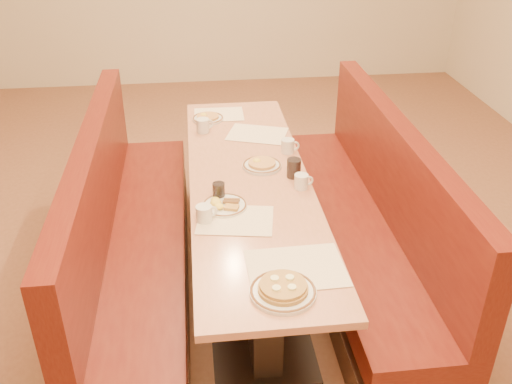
{
  "coord_description": "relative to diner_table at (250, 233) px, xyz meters",
  "views": [
    {
      "loc": [
        -0.3,
        -2.92,
        2.35
      ],
      "look_at": [
        0.0,
        -0.33,
        0.85
      ],
      "focal_mm": 40.0,
      "sensor_mm": 36.0,
      "label": 1
    }
  ],
  "objects": [
    {
      "name": "pancake_plate",
      "position": [
        0.03,
        -1.04,
        0.4
      ],
      "size": [
        0.29,
        0.29,
        0.07
      ],
      "rotation": [
        0.0,
        0.0,
        0.32
      ],
      "color": "silver",
      "rests_on": "diner_table"
    },
    {
      "name": "extra_plate_far",
      "position": [
        -0.2,
        0.93,
        0.39
      ],
      "size": [
        0.22,
        0.22,
        0.05
      ],
      "rotation": [
        0.0,
        0.0,
        0.27
      ],
      "color": "silver",
      "rests_on": "diner_table"
    },
    {
      "name": "soda_tumbler_mid",
      "position": [
        0.26,
        0.0,
        0.43
      ],
      "size": [
        0.08,
        0.08,
        0.11
      ],
      "color": "black",
      "rests_on": "diner_table"
    },
    {
      "name": "booth_right",
      "position": [
        0.73,
        0.0,
        -0.01
      ],
      "size": [
        0.55,
        2.5,
        1.05
      ],
      "color": "#4C3326",
      "rests_on": "ground"
    },
    {
      "name": "booth_left",
      "position": [
        -0.73,
        0.0,
        -0.01
      ],
      "size": [
        0.55,
        2.5,
        1.05
      ],
      "color": "#4C3326",
      "rests_on": "ground"
    },
    {
      "name": "eggs_plate",
      "position": [
        -0.17,
        -0.3,
        0.39
      ],
      "size": [
        0.24,
        0.24,
        0.05
      ],
      "rotation": [
        0.0,
        0.0,
        -0.32
      ],
      "color": "silver",
      "rests_on": "diner_table"
    },
    {
      "name": "coffee_mug_c",
      "position": [
        0.28,
        0.33,
        0.42
      ],
      "size": [
        0.12,
        0.08,
        0.09
      ],
      "rotation": [
        0.0,
        0.0,
        -0.06
      ],
      "color": "silver",
      "rests_on": "diner_table"
    },
    {
      "name": "coffee_mug_d",
      "position": [
        -0.24,
        0.72,
        0.43
      ],
      "size": [
        0.12,
        0.09,
        0.1
      ],
      "rotation": [
        0.0,
        0.0,
        0.41
      ],
      "color": "silver",
      "rests_on": "diner_table"
    },
    {
      "name": "placemat_far_left",
      "position": [
        -0.12,
        1.02,
        0.38
      ],
      "size": [
        0.37,
        0.28,
        0.0
      ],
      "primitive_type": "cube",
      "rotation": [
        0.0,
        0.0,
        -0.02
      ],
      "color": "beige",
      "rests_on": "diner_table"
    },
    {
      "name": "diner_table",
      "position": [
        0.0,
        0.0,
        0.0
      ],
      "size": [
        0.7,
        2.5,
        0.75
      ],
      "color": "black",
      "rests_on": "ground"
    },
    {
      "name": "placemat_near_left",
      "position": [
        -0.12,
        -0.43,
        0.38
      ],
      "size": [
        0.43,
        0.35,
        0.0
      ],
      "primitive_type": "cube",
      "rotation": [
        0.0,
        0.0,
        -0.17
      ],
      "color": "beige",
      "rests_on": "diner_table"
    },
    {
      "name": "placemat_far_right",
      "position": [
        0.12,
        0.63,
        0.38
      ],
      "size": [
        0.46,
        0.4,
        0.0
      ],
      "primitive_type": "cube",
      "rotation": [
        0.0,
        0.0,
        -0.33
      ],
      "color": "beige",
      "rests_on": "diner_table"
    },
    {
      "name": "soda_tumbler_near",
      "position": [
        -0.19,
        -0.2,
        0.42
      ],
      "size": [
        0.07,
        0.07,
        0.09
      ],
      "color": "black",
      "rests_on": "diner_table"
    },
    {
      "name": "ground",
      "position": [
        0.0,
        0.0,
        -0.37
      ],
      "size": [
        8.0,
        8.0,
        0.0
      ],
      "primitive_type": "plane",
      "color": "#9E6647",
      "rests_on": "ground"
    },
    {
      "name": "extra_plate_mid",
      "position": [
        0.09,
        0.15,
        0.39
      ],
      "size": [
        0.24,
        0.24,
        0.05
      ],
      "rotation": [
        0.0,
        0.0,
        -0.0
      ],
      "color": "silver",
      "rests_on": "diner_table"
    },
    {
      "name": "coffee_mug_a",
      "position": [
        0.28,
        -0.13,
        0.42
      ],
      "size": [
        0.11,
        0.08,
        0.08
      ],
      "rotation": [
        0.0,
        0.0,
        0.07
      ],
      "color": "silver",
      "rests_on": "diner_table"
    },
    {
      "name": "placemat_near_right",
      "position": [
        0.12,
        -0.87,
        0.38
      ],
      "size": [
        0.45,
        0.34,
        0.0
      ],
      "primitive_type": "cube",
      "rotation": [
        0.0,
        0.0,
        0.02
      ],
      "color": "beige",
      "rests_on": "diner_table"
    },
    {
      "name": "coffee_mug_b",
      "position": [
        -0.28,
        -0.42,
        0.42
      ],
      "size": [
        0.12,
        0.08,
        0.09
      ],
      "rotation": [
        0.0,
        0.0,
        0.42
      ],
      "color": "silver",
      "rests_on": "diner_table"
    }
  ]
}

